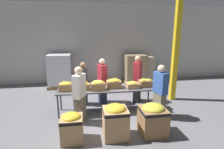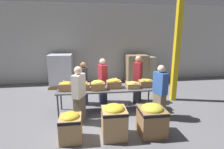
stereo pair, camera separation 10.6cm
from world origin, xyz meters
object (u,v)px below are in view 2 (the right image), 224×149
object	(u,v)px
donation_bin_1	(114,120)
donation_bin_2	(152,119)
sorting_table	(107,90)
support_pillar	(177,48)
banana_box_2	(98,85)
volunteer_4	(138,79)
banana_box_1	(83,86)
volunteer_2	(103,81)
pallet_stack_1	(136,69)
banana_box_4	(133,85)
pallet_stack_0	(61,71)
banana_box_3	(114,83)
volunteer_0	(84,84)
volunteer_1	(160,92)
banana_box_5	(146,83)
volunteer_3	(79,95)
pallet_stack_2	(145,69)
banana_box_0	(66,86)
donation_bin_0	(71,126)

from	to	relation	value
donation_bin_1	donation_bin_2	world-z (taller)	donation_bin_1
sorting_table	support_pillar	world-z (taller)	support_pillar
banana_box_2	volunteer_4	size ratio (longest dim) A/B	0.25
banana_box_1	volunteer_2	bearing A→B (deg)	47.02
donation_bin_1	pallet_stack_1	world-z (taller)	pallet_stack_1
banana_box_4	banana_box_2	bearing A→B (deg)	-178.18
banana_box_4	pallet_stack_0	world-z (taller)	pallet_stack_0
banana_box_3	banana_box_1	bearing A→B (deg)	-177.44
banana_box_2	volunteer_0	xyz separation A→B (m)	(-0.46, 0.79, -0.16)
banana_box_2	pallet_stack_0	world-z (taller)	pallet_stack_0
banana_box_1	donation_bin_1	bearing A→B (deg)	-63.06
banana_box_2	volunteer_1	bearing A→B (deg)	-18.34
volunteer_4	support_pillar	bearing A→B (deg)	119.50
banana_box_3	banana_box_5	bearing A→B (deg)	-0.93
pallet_stack_1	banana_box_2	bearing A→B (deg)	-123.20
banana_box_2	donation_bin_1	xyz separation A→B (m)	(0.30, -1.45, -0.48)
banana_box_3	support_pillar	size ratio (longest dim) A/B	0.12
volunteer_3	pallet_stack_2	size ratio (longest dim) A/B	1.22
volunteer_2	volunteer_3	size ratio (longest dim) A/B	1.00
sorting_table	pallet_stack_1	bearing A→B (deg)	59.97
banana_box_1	volunteer_3	distance (m)	0.68
banana_box_0	banana_box_1	world-z (taller)	banana_box_0
volunteer_1	banana_box_1	bearing A→B (deg)	57.04
banana_box_2	volunteer_3	distance (m)	0.81
volunteer_1	support_pillar	distance (m)	2.13
banana_box_1	support_pillar	size ratio (longest dim) A/B	0.12
volunteer_1	volunteer_0	bearing A→B (deg)	42.45
banana_box_4	donation_bin_2	distance (m)	1.56
volunteer_0	pallet_stack_1	bearing A→B (deg)	145.32
donation_bin_2	sorting_table	bearing A→B (deg)	122.23
banana_box_1	banana_box_3	distance (m)	1.02
pallet_stack_0	pallet_stack_2	size ratio (longest dim) A/B	1.15
banana_box_0	banana_box_4	bearing A→B (deg)	-1.92
donation_bin_1	banana_box_5	bearing A→B (deg)	49.85
volunteer_1	donation_bin_0	bearing A→B (deg)	92.18
pallet_stack_0	donation_bin_0	bearing A→B (deg)	-79.81
banana_box_2	pallet_stack_0	size ratio (longest dim) A/B	0.28
sorting_table	donation_bin_2	distance (m)	1.84
banana_box_5	donation_bin_1	xyz separation A→B (m)	(-1.32, -1.57, -0.46)
sorting_table	pallet_stack_0	distance (m)	3.64
banana_box_3	donation_bin_0	size ratio (longest dim) A/B	0.65
donation_bin_2	support_pillar	world-z (taller)	support_pillar
banana_box_2	volunteer_2	bearing A→B (deg)	75.28
volunteer_3	donation_bin_2	bearing A→B (deg)	-90.88
donation_bin_2	pallet_stack_0	size ratio (longest dim) A/B	0.52
support_pillar	banana_box_3	bearing A→B (deg)	-165.77
sorting_table	pallet_stack_2	distance (m)	4.07
banana_box_1	volunteer_0	size ratio (longest dim) A/B	0.30
volunteer_0	pallet_stack_0	distance (m)	2.66
banana_box_3	volunteer_0	xyz separation A→B (m)	(-0.99, 0.65, -0.16)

